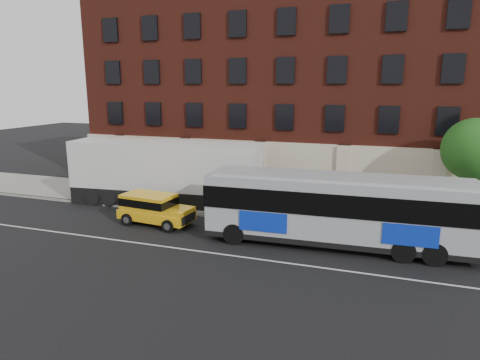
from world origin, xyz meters
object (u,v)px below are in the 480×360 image
(yellow_suv, at_px, (153,207))
(sign_pole, at_px, (117,186))
(street_tree, at_px, (475,152))
(city_bus, at_px, (338,208))
(shipping_container, at_px, (165,174))

(yellow_suv, bearing_deg, sign_pole, 149.28)
(yellow_suv, bearing_deg, street_tree, 18.32)
(street_tree, xyz_separation_m, city_bus, (-6.93, -5.97, -2.35))
(sign_pole, distance_m, yellow_suv, 5.00)
(street_tree, bearing_deg, city_bus, -139.26)
(sign_pole, height_order, city_bus, city_bus)
(yellow_suv, xyz_separation_m, shipping_container, (-1.32, 3.98, 1.14))
(street_tree, distance_m, shipping_container, 19.30)
(sign_pole, relative_size, yellow_suv, 0.52)
(street_tree, height_order, yellow_suv, street_tree)
(yellow_suv, relative_size, shipping_container, 0.36)
(sign_pole, relative_size, shipping_container, 0.19)
(sign_pole, xyz_separation_m, yellow_suv, (4.28, -2.54, -0.42))
(sign_pole, distance_m, street_tree, 22.49)
(sign_pole, distance_m, city_bus, 15.35)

